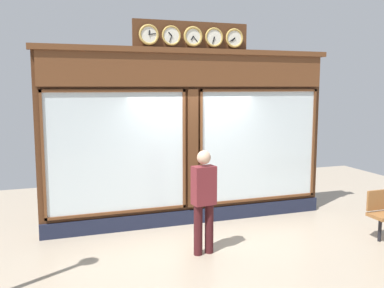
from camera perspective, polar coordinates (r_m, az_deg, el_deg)
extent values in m
plane|color=gray|center=(6.25, 8.90, -17.90)|extent=(14.00, 14.00, 0.00)
cube|color=#4C2B16|center=(8.42, -0.34, 0.56)|extent=(5.71, 0.30, 3.30)
cube|color=#191E33|center=(8.58, 0.04, -9.62)|extent=(5.71, 0.08, 0.28)
cube|color=brown|center=(8.18, 0.09, 9.79)|extent=(5.60, 0.08, 0.61)
cube|color=brown|center=(8.22, 0.05, 12.26)|extent=(5.83, 0.20, 0.10)
cube|color=silver|center=(8.86, 8.94, -0.19)|extent=(2.51, 0.02, 2.19)
cube|color=brown|center=(8.77, 9.15, 7.06)|extent=(2.61, 0.04, 0.05)
cube|color=brown|center=(9.06, 8.85, -7.22)|extent=(2.61, 0.04, 0.05)
cube|color=brown|center=(9.51, 15.81, 0.15)|extent=(0.05, 0.04, 2.29)
cube|color=brown|center=(8.32, 1.22, -0.60)|extent=(0.05, 0.04, 2.29)
cube|color=silver|center=(7.93, -9.93, -1.12)|extent=(2.51, 0.02, 2.19)
cube|color=brown|center=(7.82, -10.10, 6.98)|extent=(2.61, 0.04, 0.05)
cube|color=brown|center=(8.15, -9.73, -8.93)|extent=(2.61, 0.04, 0.05)
cube|color=brown|center=(7.81, -19.20, -1.56)|extent=(0.05, 0.04, 2.29)
cube|color=brown|center=(8.21, -1.07, -0.71)|extent=(0.05, 0.04, 2.29)
cube|color=#4C2B16|center=(8.27, 0.07, -0.65)|extent=(0.20, 0.10, 2.29)
cube|color=#4C2B16|center=(8.28, -0.05, 14.05)|extent=(2.25, 0.06, 0.56)
cylinder|color=silver|center=(8.52, 5.65, 13.83)|extent=(0.30, 0.02, 0.30)
torus|color=#B79347|center=(8.52, 5.66, 13.83)|extent=(0.37, 0.04, 0.37)
cube|color=black|center=(8.49, 5.52, 13.65)|extent=(0.07, 0.01, 0.07)
cube|color=black|center=(8.48, 5.36, 13.62)|extent=(0.11, 0.01, 0.08)
sphere|color=black|center=(8.50, 5.70, 13.84)|extent=(0.02, 0.02, 0.02)
cylinder|color=silver|center=(8.36, 2.95, 13.98)|extent=(0.30, 0.02, 0.30)
torus|color=#B79347|center=(8.35, 2.96, 13.98)|extent=(0.36, 0.04, 0.36)
cube|color=black|center=(8.33, 2.92, 13.73)|extent=(0.04, 0.01, 0.08)
cube|color=black|center=(8.33, 2.86, 13.58)|extent=(0.05, 0.01, 0.12)
sphere|color=black|center=(8.34, 3.00, 13.99)|extent=(0.02, 0.02, 0.02)
cylinder|color=silver|center=(8.21, 0.14, 14.10)|extent=(0.30, 0.02, 0.30)
torus|color=#B79347|center=(8.20, 0.15, 14.11)|extent=(0.37, 0.05, 0.37)
cube|color=black|center=(8.18, 0.03, 13.88)|extent=(0.06, 0.01, 0.08)
cube|color=black|center=(8.20, 0.46, 13.77)|extent=(0.09, 0.01, 0.10)
sphere|color=black|center=(8.19, 0.18, 14.12)|extent=(0.02, 0.02, 0.02)
cylinder|color=silver|center=(8.08, -2.77, 14.20)|extent=(0.30, 0.02, 0.30)
torus|color=#B79347|center=(8.08, -2.76, 14.20)|extent=(0.36, 0.04, 0.36)
cube|color=black|center=(8.06, -2.94, 14.42)|extent=(0.07, 0.01, 0.07)
cube|color=black|center=(8.05, -2.86, 13.79)|extent=(0.05, 0.01, 0.12)
sphere|color=black|center=(8.06, -2.73, 14.21)|extent=(0.02, 0.02, 0.02)
cylinder|color=silver|center=(7.97, -5.76, 14.26)|extent=(0.30, 0.02, 0.30)
torus|color=#B79347|center=(7.97, -5.75, 14.26)|extent=(0.37, 0.05, 0.37)
cube|color=black|center=(7.96, -5.70, 14.56)|extent=(0.03, 0.01, 0.08)
cube|color=black|center=(7.97, -5.29, 14.35)|extent=(0.13, 0.01, 0.04)
sphere|color=black|center=(7.95, -5.73, 14.28)|extent=(0.02, 0.02, 0.02)
cylinder|color=#3A1316|center=(6.99, 0.82, -11.36)|extent=(0.14, 0.14, 0.82)
cylinder|color=#3A1316|center=(7.07, 2.29, -11.12)|extent=(0.14, 0.14, 0.82)
cube|color=maroon|center=(6.83, 1.58, -5.52)|extent=(0.38, 0.26, 0.62)
sphere|color=tan|center=(6.74, 1.60, -1.79)|extent=(0.22, 0.22, 0.22)
cylinder|color=black|center=(8.30, 23.69, -10.27)|extent=(0.06, 0.06, 0.45)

